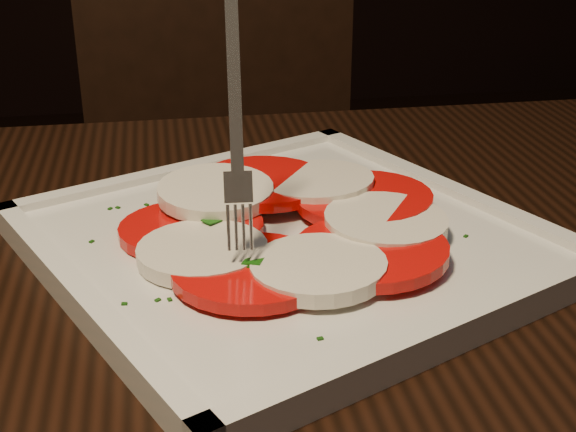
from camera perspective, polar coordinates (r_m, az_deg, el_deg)
name	(u,v)px	position (r m, az deg, el deg)	size (l,w,h in m)	color
table	(325,420)	(0.58, 2.62, -14.28)	(1.21, 0.81, 0.75)	black
chair	(230,195)	(1.23, -4.16, 1.49)	(0.43, 0.43, 0.93)	black
plate	(288,245)	(0.57, 0.00, -2.05)	(0.32, 0.32, 0.01)	silver
caprese_salad	(288,223)	(0.56, 0.00, -0.47)	(0.26, 0.28, 0.03)	red
fork	(235,117)	(0.51, -3.78, 7.06)	(0.02, 0.06, 0.15)	white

